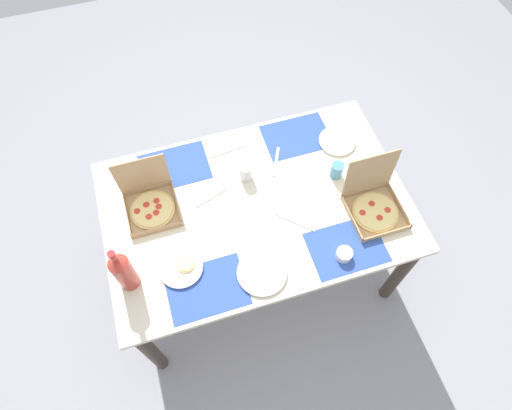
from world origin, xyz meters
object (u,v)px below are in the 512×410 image
(cup_red, at_px, (246,172))
(cup_spare, at_px, (337,170))
(pizza_box_corner_right, at_px, (150,202))
(plate_far_right, at_px, (337,141))
(condiment_bowl, at_px, (344,254))
(plate_far_left, at_px, (262,273))
(plate_near_right, at_px, (181,267))
(soda_bottle, at_px, (123,271))
(pizza_box_edge_far, at_px, (374,204))

(cup_red, distance_m, cup_spare, 0.47)
(pizza_box_corner_right, height_order, plate_far_right, pizza_box_corner_right)
(cup_red, bearing_deg, condiment_bowl, -61.36)
(plate_far_right, bearing_deg, plate_far_left, -136.00)
(pizza_box_corner_right, bearing_deg, cup_spare, -5.81)
(plate_near_right, height_order, cup_red, cup_red)
(plate_near_right, relative_size, plate_far_left, 0.89)
(pizza_box_corner_right, xyz_separation_m, plate_far_left, (0.42, -0.50, -0.04))
(plate_far_right, xyz_separation_m, plate_near_right, (-0.98, -0.47, 0.00))
(cup_spare, bearing_deg, cup_red, 164.23)
(plate_near_right, bearing_deg, condiment_bowl, -12.89)
(pizza_box_corner_right, distance_m, plate_near_right, 0.38)
(soda_bottle, xyz_separation_m, condiment_bowl, (0.98, -0.17, -0.11))
(cup_red, bearing_deg, soda_bottle, -149.69)
(plate_far_left, height_order, cup_red, cup_red)
(plate_far_right, height_order, plate_near_right, plate_near_right)
(plate_near_right, xyz_separation_m, plate_far_left, (0.35, -0.14, -0.00))
(pizza_box_corner_right, bearing_deg, plate_near_right, -79.07)
(pizza_box_edge_far, height_order, plate_far_left, pizza_box_edge_far)
(pizza_box_edge_far, xyz_separation_m, cup_red, (-0.55, 0.37, 0.00))
(soda_bottle, relative_size, cup_red, 3.46)
(cup_red, xyz_separation_m, condiment_bowl, (0.31, -0.57, -0.02))
(condiment_bowl, bearing_deg, pizza_box_corner_right, 146.62)
(plate_far_left, relative_size, soda_bottle, 0.72)
(pizza_box_edge_far, height_order, plate_far_right, pizza_box_edge_far)
(pizza_box_corner_right, height_order, condiment_bowl, pizza_box_corner_right)
(plate_near_right, xyz_separation_m, cup_red, (0.43, 0.40, 0.04))
(plate_far_right, xyz_separation_m, condiment_bowl, (-0.23, -0.64, 0.01))
(pizza_box_edge_far, xyz_separation_m, plate_near_right, (-0.98, -0.03, -0.04))
(plate_far_right, bearing_deg, pizza_box_corner_right, -174.43)
(pizza_box_edge_far, xyz_separation_m, pizza_box_corner_right, (-1.06, 0.34, -0.00))
(cup_spare, bearing_deg, soda_bottle, -166.70)
(pizza_box_corner_right, xyz_separation_m, condiment_bowl, (0.82, -0.54, -0.02))
(pizza_box_corner_right, height_order, soda_bottle, soda_bottle)
(plate_far_left, bearing_deg, plate_far_right, 44.00)
(plate_far_left, relative_size, cup_spare, 2.59)
(plate_near_right, xyz_separation_m, condiment_bowl, (0.74, -0.17, 0.01))
(plate_near_right, distance_m, plate_far_left, 0.38)
(plate_near_right, bearing_deg, cup_spare, 16.91)
(pizza_box_edge_far, bearing_deg, cup_red, 146.20)
(cup_spare, bearing_deg, pizza_box_edge_far, -67.65)
(cup_red, height_order, cup_spare, cup_red)
(cup_red, bearing_deg, plate_far_right, 7.58)
(pizza_box_edge_far, height_order, plate_near_right, pizza_box_edge_far)
(cup_red, bearing_deg, pizza_box_edge_far, -33.80)
(pizza_box_edge_far, height_order, cup_red, pizza_box_edge_far)
(pizza_box_edge_far, bearing_deg, condiment_bowl, -140.43)
(plate_far_right, relative_size, cup_spare, 2.24)
(soda_bottle, bearing_deg, pizza_box_edge_far, 1.15)
(plate_far_left, xyz_separation_m, cup_red, (0.08, 0.53, 0.04))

